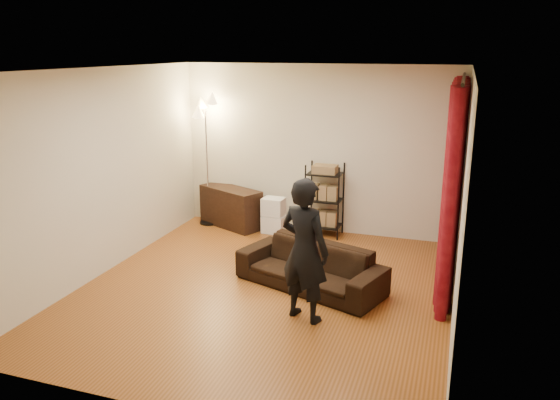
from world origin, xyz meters
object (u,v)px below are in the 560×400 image
(wire_shelf, at_px, (324,200))
(sofa, at_px, (310,266))
(person, at_px, (305,250))
(floor_lamp, at_px, (207,162))
(media_cabinet, at_px, (231,207))
(storage_boxes, at_px, (274,215))

(wire_shelf, bearing_deg, sofa, -61.81)
(person, xyz_separation_m, wire_shelf, (-0.48, 2.83, -0.22))
(floor_lamp, bearing_deg, person, -47.99)
(wire_shelf, xyz_separation_m, floor_lamp, (-2.03, -0.05, 0.49))
(person, bearing_deg, media_cabinet, -34.17)
(storage_boxes, distance_m, wire_shelf, 0.87)
(wire_shelf, distance_m, floor_lamp, 2.09)
(media_cabinet, relative_size, floor_lamp, 0.53)
(person, bearing_deg, sofa, -60.50)
(media_cabinet, xyz_separation_m, wire_shelf, (1.61, 0.05, 0.26))
(wire_shelf, relative_size, floor_lamp, 0.54)
(sofa, distance_m, person, 1.00)
(media_cabinet, bearing_deg, person, -28.12)
(sofa, relative_size, floor_lamp, 0.87)
(person, bearing_deg, wire_shelf, -61.47)
(person, xyz_separation_m, storage_boxes, (-1.29, 2.68, -0.52))
(floor_lamp, bearing_deg, sofa, -39.81)
(sofa, distance_m, floor_lamp, 3.17)
(person, height_order, wire_shelf, person)
(person, distance_m, wire_shelf, 2.88)
(media_cabinet, xyz_separation_m, storage_boxes, (0.80, -0.10, -0.04))
(storage_boxes, bearing_deg, wire_shelf, 10.66)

